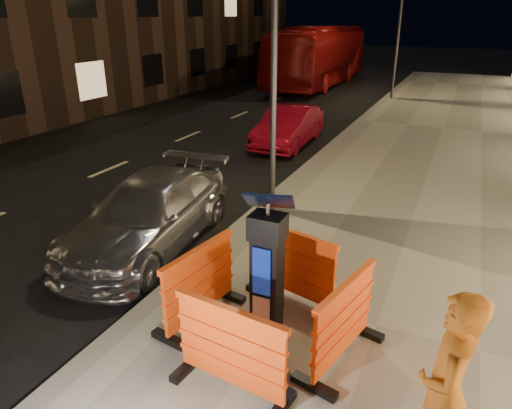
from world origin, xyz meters
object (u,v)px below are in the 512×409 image
at_px(car_silver, 152,244).
at_px(bus_doubledecker, 318,85).
at_px(parking_kiosk, 267,272).
at_px(barrier_bldgside, 343,322).
at_px(barrier_kerbside, 200,284).
at_px(car_red, 288,145).
at_px(barrier_back, 294,266).
at_px(barrier_front, 231,350).
at_px(man, 445,392).

xyz_separation_m(car_silver, bus_doubledecker, (-3.44, 21.07, 0.00)).
height_order(parking_kiosk, barrier_bldgside, parking_kiosk).
height_order(barrier_kerbside, car_red, barrier_kerbside).
bearing_deg(barrier_back, car_silver, -179.54).
xyz_separation_m(barrier_back, bus_doubledecker, (-6.47, 21.82, -0.68)).
bearing_deg(barrier_front, bus_doubledecker, 111.60).
height_order(barrier_front, barrier_back, same).
xyz_separation_m(parking_kiosk, man, (2.04, -1.08, -0.01)).
xyz_separation_m(car_red, bus_doubledecker, (-3.28, 13.61, 0.00)).
xyz_separation_m(parking_kiosk, barrier_bldgside, (0.95, 0.00, -0.42)).
bearing_deg(man, barrier_front, -93.87).
height_order(barrier_kerbside, car_silver, barrier_kerbside).
bearing_deg(barrier_front, parking_kiosk, 96.33).
distance_m(barrier_kerbside, car_red, 9.46).
bearing_deg(barrier_bldgside, barrier_front, 148.33).
xyz_separation_m(car_silver, man, (5.08, -2.78, 1.08)).
bearing_deg(barrier_bldgside, barrier_back, 58.33).
relative_size(bus_doubledecker, man, 6.39).
bearing_deg(parking_kiosk, car_silver, 162.10).
height_order(barrier_bldgside, bus_doubledecker, bus_doubledecker).
bearing_deg(barrier_back, bus_doubledecker, 120.86).
bearing_deg(bus_doubledecker, parking_kiosk, -75.06).
distance_m(barrier_back, barrier_kerbside, 1.34).
relative_size(barrier_bldgside, car_silver, 0.32).
xyz_separation_m(barrier_kerbside, car_silver, (-2.09, 1.70, -0.68)).
distance_m(parking_kiosk, car_red, 9.77).
height_order(car_silver, man, man).
bearing_deg(barrier_kerbside, car_red, 23.10).
height_order(barrier_back, barrier_bldgside, same).
bearing_deg(car_silver, barrier_bldgside, -28.70).
bearing_deg(car_red, bus_doubledecker, 102.02).
height_order(barrier_bldgside, car_silver, barrier_bldgside).
relative_size(barrier_bldgside, car_red, 0.36).
relative_size(barrier_kerbside, man, 0.73).
distance_m(barrier_back, man, 2.91).
xyz_separation_m(barrier_front, barrier_bldgside, (0.95, 0.95, 0.00)).
bearing_deg(bus_doubledecker, barrier_kerbside, -77.30).
xyz_separation_m(barrier_front, car_silver, (-3.04, 2.65, -0.68)).
xyz_separation_m(barrier_bldgside, man, (1.09, -1.08, 0.40)).
xyz_separation_m(barrier_bldgside, car_silver, (-3.99, 1.70, -0.68)).
bearing_deg(bus_doubledecker, man, -71.29).
distance_m(parking_kiosk, barrier_front, 1.04).
relative_size(barrier_front, barrier_bldgside, 1.00).
relative_size(parking_kiosk, barrier_kerbside, 1.40).
relative_size(barrier_back, bus_doubledecker, 0.11).
xyz_separation_m(barrier_bldgside, car_red, (-4.14, 9.16, -0.68)).
bearing_deg(barrier_kerbside, man, -100.54).
distance_m(barrier_back, barrier_bldgside, 1.34).
bearing_deg(barrier_front, barrier_kerbside, 141.33).
xyz_separation_m(bus_doubledecker, man, (8.52, -23.85, 1.08)).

